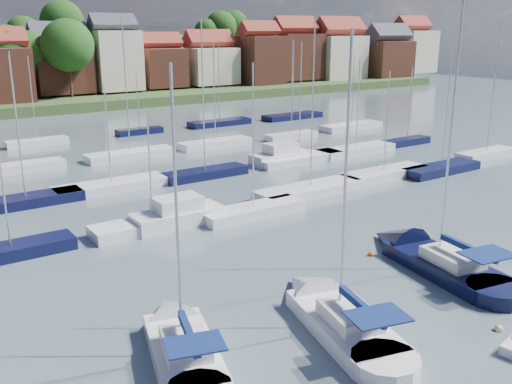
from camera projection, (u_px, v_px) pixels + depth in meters
ground at (137, 165)px, 61.82m from camera, size 260.00×260.00×0.00m
sailboat_left at (179, 342)px, 26.43m from camera, size 5.64×10.76×14.20m
sailboat_centre at (331, 313)px, 29.06m from camera, size 5.83×11.91×15.65m
sailboat_navy at (426, 258)px, 36.13m from camera, size 5.39×12.92×17.33m
buoy_b at (384, 377)px, 24.41m from camera, size 0.46×0.46×0.46m
buoy_c at (364, 358)px, 25.82m from camera, size 0.51×0.51×0.51m
buoy_d at (498, 330)px, 28.12m from camera, size 0.41×0.41×0.41m
buoy_e at (371, 256)px, 37.34m from camera, size 0.42×0.42×0.42m
marina_field at (173, 168)px, 58.91m from camera, size 79.62×41.41×15.93m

